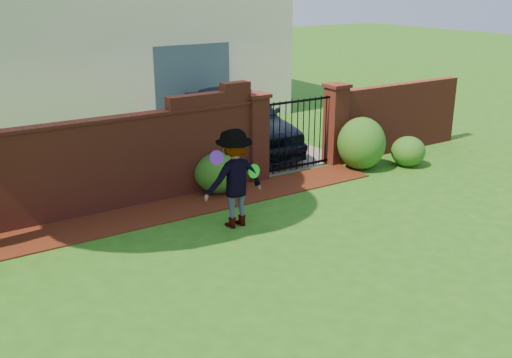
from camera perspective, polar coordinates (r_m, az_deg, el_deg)
ground at (r=8.50m, az=1.11°, el=-10.15°), size 80.00×80.00×0.01m
mulch_bed at (r=10.83m, az=-13.11°, el=-3.98°), size 11.10×1.08×0.03m
brick_wall at (r=10.86m, az=-19.92°, el=0.55°), size 8.70×0.31×2.16m
brick_wall_return at (r=15.18m, az=13.48°, el=5.78°), size 4.00×0.25×1.70m
pillar_left at (r=12.51m, az=-0.01°, el=4.12°), size 0.50×0.50×1.88m
pillar_right at (r=13.80m, az=7.70°, el=5.33°), size 0.50×0.50×1.88m
iron_gate at (r=13.15m, az=4.02°, el=4.33°), size 1.78×0.03×1.60m
driveway at (r=16.63m, az=-4.35°, el=4.34°), size 3.20×8.00×0.01m
house at (r=18.91m, az=-17.61°, el=14.97°), size 12.40×6.40×6.30m
car at (r=14.70m, az=-1.34°, el=5.65°), size 2.45×4.86×1.59m
shrub_left at (r=11.92m, az=-3.61°, el=0.62°), size 1.01×1.01×0.83m
shrub_middle at (r=13.56m, az=10.17°, el=3.41°), size 1.09×1.09×1.20m
shrub_right at (r=14.08m, az=14.51°, el=2.61°), size 0.79×0.79×0.70m
man at (r=10.09m, az=-2.04°, el=0.01°), size 1.13×0.65×1.74m
frisbee_purple at (r=9.74m, az=-3.84°, el=2.07°), size 0.25×0.10×0.25m
frisbee_green at (r=10.14m, az=-0.21°, el=0.76°), size 0.25×0.09×0.25m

